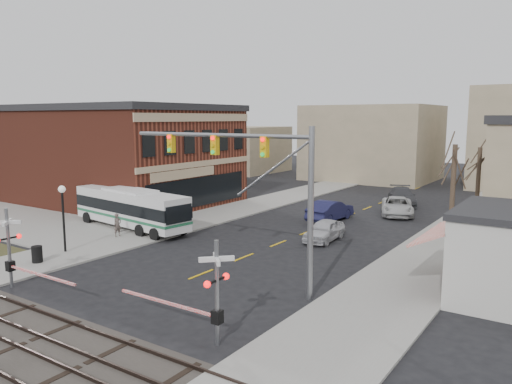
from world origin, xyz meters
The scene contains 22 objects.
ground centered at (0.00, 0.00, 0.00)m, with size 160.00×160.00×0.00m, color black.
sidewalk_west centered at (-9.50, 20.00, 0.06)m, with size 5.00×60.00×0.12m, color gray.
sidewalk_east centered at (9.50, 20.00, 0.06)m, with size 5.00×60.00×0.12m, color gray.
plaza_west centered at (-22.00, 5.00, 0.06)m, with size 20.00×10.00×0.11m, color gray.
ballast_strip centered at (0.00, -8.00, 0.03)m, with size 160.00×5.00×0.06m, color #332D28.
rail_tracks centered at (0.00, -8.00, 0.12)m, with size 160.00×3.91×0.14m.
brick_building centered at (-26.98, 16.00, 4.81)m, with size 30.40×15.40×9.60m.
tree_east_a centered at (10.50, 12.00, 3.50)m, with size 0.28×0.28×6.75m.
tree_east_b centered at (10.80, 18.00, 3.27)m, with size 0.28×0.28×6.30m.
tree_east_c centered at (11.00, 26.00, 3.72)m, with size 0.28×0.28×7.20m.
transit_bus centered at (-11.63, 7.62, 1.65)m, with size 11.50×3.92×2.90m.
traffic_signal_mast centered at (3.60, 1.99, 5.79)m, with size 10.97×0.30×8.00m.
rr_crossing_west centered at (-6.08, -4.84, 1.97)m, with size 5.60×1.36×4.00m.
rr_crossing_east centered at (5.55, -4.15, 1.97)m, with size 5.60×1.36×4.00m.
street_lamp centered at (-9.78, 0.55, 3.09)m, with size 0.44×0.44×4.14m.
trash_bin centered at (-9.06, -1.80, 0.60)m, with size 0.60×0.60×0.95m, color black.
car_a centered at (2.17, 12.49, 0.72)m, with size 1.71×4.25×1.45m, color #BCBDC2.
car_b centered at (-0.46, 18.94, 0.84)m, with size 1.78×5.11×1.68m, color #18183C.
car_c centered at (3.37, 24.25, 0.77)m, with size 2.56×5.56×1.55m, color #B5B5B5.
car_d centered at (2.14, 29.45, 0.84)m, with size 2.36×5.80×1.68m, color #38393D.
pedestrian_near centered at (-10.17, 5.07, 0.94)m, with size 0.60×0.39×1.64m, color #564944.
pedestrian_far centered at (-10.26, 7.35, 1.07)m, with size 0.92×0.72×1.90m, color #2C354D.
Camera 1 is at (16.91, -17.87, 8.36)m, focal length 35.00 mm.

